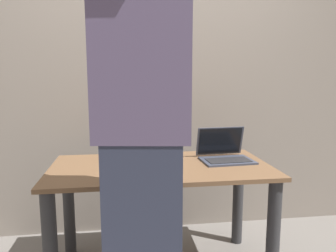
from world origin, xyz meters
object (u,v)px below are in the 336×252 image
object	(u,v)px
laptop	(224,153)
beer_bottle_dark	(134,139)
beer_bottle_green	(144,141)
person_figure	(143,143)
beer_bottle_amber	(125,145)

from	to	relation	value
laptop	beer_bottle_dark	distance (m)	0.63
laptop	beer_bottle_dark	xyz separation A→B (m)	(-0.60, 0.20, 0.07)
laptop	beer_bottle_dark	world-z (taller)	beer_bottle_dark
beer_bottle_green	person_figure	xyz separation A→B (m)	(-0.05, -0.75, 0.14)
beer_bottle_green	person_figure	distance (m)	0.77
beer_bottle_amber	person_figure	size ratio (longest dim) A/B	0.15
person_figure	beer_bottle_green	bearing A→B (deg)	86.12
beer_bottle_green	laptop	bearing A→B (deg)	-14.21
beer_bottle_green	person_figure	size ratio (longest dim) A/B	0.16
beer_bottle_amber	beer_bottle_green	bearing A→B (deg)	34.69
beer_bottle_green	beer_bottle_dark	world-z (taller)	beer_bottle_green
beer_bottle_dark	beer_bottle_green	bearing A→B (deg)	-47.43
laptop	beer_bottle_green	xyz separation A→B (m)	(-0.53, 0.14, 0.07)
beer_bottle_dark	person_figure	xyz separation A→B (m)	(0.01, -0.82, 0.14)
beer_bottle_amber	person_figure	xyz separation A→B (m)	(0.08, -0.66, 0.15)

